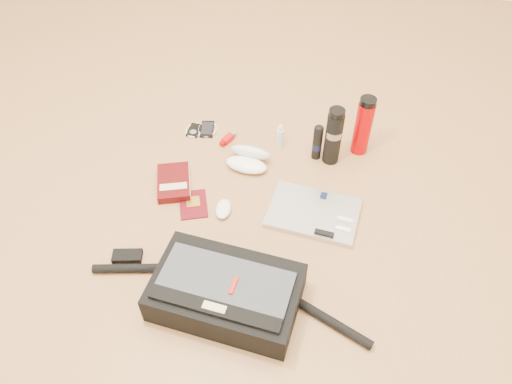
# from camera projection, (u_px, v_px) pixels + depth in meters

# --- Properties ---
(ground) EXTENTS (4.00, 4.00, 0.00)m
(ground) POSITION_uv_depth(u_px,v_px,m) (248.00, 228.00, 1.80)
(ground) COLOR #A27243
(ground) RESTS_ON ground
(messenger_bag) EXTENTS (0.94, 0.32, 0.13)m
(messenger_bag) POSITION_uv_depth(u_px,v_px,m) (225.00, 292.00, 1.56)
(messenger_bag) COLOR black
(messenger_bag) RESTS_ON ground
(laptop) EXTENTS (0.34, 0.25, 0.03)m
(laptop) POSITION_uv_depth(u_px,v_px,m) (314.00, 213.00, 1.83)
(laptop) COLOR #B3B3B5
(laptop) RESTS_ON ground
(book) EXTENTS (0.18, 0.22, 0.03)m
(book) POSITION_uv_depth(u_px,v_px,m) (174.00, 182.00, 1.93)
(book) COLOR #410608
(book) RESTS_ON ground
(passport) EXTENTS (0.15, 0.17, 0.01)m
(passport) POSITION_uv_depth(u_px,v_px,m) (193.00, 204.00, 1.87)
(passport) COLOR #4B070E
(passport) RESTS_ON ground
(mouse) EXTENTS (0.07, 0.10, 0.03)m
(mouse) POSITION_uv_depth(u_px,v_px,m) (223.00, 209.00, 1.84)
(mouse) COLOR white
(mouse) RESTS_ON ground
(sunglasses_case) EXTENTS (0.18, 0.16, 0.10)m
(sunglasses_case) POSITION_uv_depth(u_px,v_px,m) (248.00, 159.00, 2.00)
(sunglasses_case) COLOR white
(sunglasses_case) RESTS_ON ground
(ipod) EXTENTS (0.08, 0.09, 0.01)m
(ipod) POSITION_uv_depth(u_px,v_px,m) (194.00, 130.00, 2.16)
(ipod) COLOR black
(ipod) RESTS_ON ground
(phone) EXTENTS (0.10, 0.11, 0.01)m
(phone) POSITION_uv_depth(u_px,v_px,m) (207.00, 129.00, 2.16)
(phone) COLOR black
(phone) RESTS_ON ground
(inhaler) EXTENTS (0.06, 0.10, 0.03)m
(inhaler) POSITION_uv_depth(u_px,v_px,m) (228.00, 138.00, 2.11)
(inhaler) COLOR #B3090E
(inhaler) RESTS_ON ground
(spray_bottle) EXTENTS (0.04, 0.04, 0.11)m
(spray_bottle) POSITION_uv_depth(u_px,v_px,m) (280.00, 137.00, 2.06)
(spray_bottle) COLOR #B1D4EA
(spray_bottle) RESTS_ON ground
(aerosol_can) EXTENTS (0.05, 0.05, 0.16)m
(aerosol_can) POSITION_uv_depth(u_px,v_px,m) (317.00, 142.00, 1.99)
(aerosol_can) COLOR black
(aerosol_can) RESTS_ON ground
(thermos_black) EXTENTS (0.09, 0.09, 0.26)m
(thermos_black) POSITION_uv_depth(u_px,v_px,m) (334.00, 136.00, 1.95)
(thermos_black) COLOR black
(thermos_black) RESTS_ON ground
(thermos_red) EXTENTS (0.07, 0.07, 0.26)m
(thermos_red) POSITION_uv_depth(u_px,v_px,m) (363.00, 126.00, 1.98)
(thermos_red) COLOR #AF0003
(thermos_red) RESTS_ON ground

